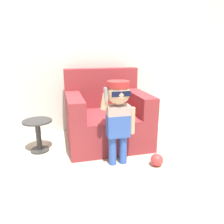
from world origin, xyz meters
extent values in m
plane|color=#BCB29E|center=(0.00, 0.00, 0.00)|extent=(10.00, 10.00, 0.00)
cube|color=silver|center=(0.00, 0.59, 1.30)|extent=(10.00, 0.05, 2.60)
cube|color=maroon|center=(0.03, -0.03, 0.21)|extent=(1.05, 0.92, 0.42)
cube|color=maroon|center=(0.03, 0.34, 0.71)|extent=(1.05, 0.17, 0.56)
cube|color=maroon|center=(-0.40, -0.12, 0.56)|extent=(0.19, 0.75, 0.27)
cube|color=maroon|center=(0.46, -0.12, 0.56)|extent=(0.19, 0.75, 0.27)
cylinder|color=#3356AD|center=(-0.05, -0.62, 0.17)|extent=(0.09, 0.09, 0.33)
cylinder|color=#3356AD|center=(0.08, -0.62, 0.17)|extent=(0.09, 0.09, 0.33)
cube|color=#3356AD|center=(0.02, -0.62, 0.45)|extent=(0.24, 0.14, 0.24)
cube|color=#B29993|center=(0.02, -0.62, 0.63)|extent=(0.24, 0.14, 0.10)
sphere|color=tan|center=(0.02, -0.62, 0.81)|extent=(0.24, 0.24, 0.24)
cylinder|color=#B22828|center=(0.02, -0.62, 0.90)|extent=(0.23, 0.23, 0.07)
cube|color=#B22828|center=(0.02, -0.51, 0.88)|extent=(0.14, 0.11, 0.01)
cube|color=#0F1433|center=(0.02, -0.73, 0.82)|extent=(0.20, 0.01, 0.05)
cylinder|color=tan|center=(0.17, -0.62, 0.50)|extent=(0.07, 0.07, 0.30)
cylinder|color=tan|center=(-0.13, -0.62, 0.73)|extent=(0.10, 0.07, 0.18)
cube|color=gray|center=(-0.13, -0.64, 0.81)|extent=(0.02, 0.07, 0.13)
cylinder|color=#333333|center=(-0.86, -0.07, 0.01)|extent=(0.23, 0.23, 0.02)
cylinder|color=#333333|center=(-0.86, -0.07, 0.19)|extent=(0.06, 0.06, 0.39)
cylinder|color=#333333|center=(-0.86, -0.07, 0.40)|extent=(0.36, 0.36, 0.02)
sphere|color=#D13838|center=(0.42, -0.78, 0.07)|extent=(0.14, 0.14, 0.14)
camera|label=1|loc=(-0.60, -2.76, 1.25)|focal=35.00mm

